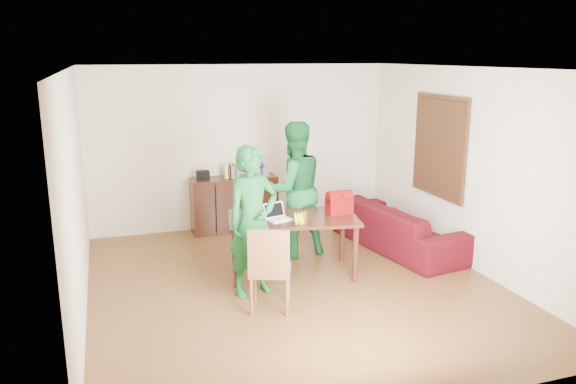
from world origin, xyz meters
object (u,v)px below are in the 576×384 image
object	(u,v)px
table	(293,224)
chair	(270,285)
bottle	(304,216)
sofa	(399,226)
person_far	(294,189)
red_bag	(339,205)
laptop	(280,217)
person_near	(253,222)

from	to	relation	value
table	chair	bearing A→B (deg)	-110.47
bottle	sofa	bearing A→B (deg)	23.88
person_far	red_bag	distance (m)	0.85
table	sofa	world-z (taller)	table
person_far	laptop	world-z (taller)	person_far
person_near	person_far	xyz separation A→B (m)	(0.91, 1.16, 0.06)
table	person_far	xyz separation A→B (m)	(0.25, 0.71, 0.29)
chair	laptop	distance (m)	1.09
red_bag	sofa	size ratio (longest dim) A/B	0.14
table	person_near	xyz separation A→B (m)	(-0.66, -0.46, 0.23)
chair	laptop	world-z (taller)	chair
chair	laptop	xyz separation A→B (m)	(0.39, 0.87, 0.53)
table	chair	distance (m)	1.20
table	red_bag	bearing A→B (deg)	7.31
red_bag	sofa	world-z (taller)	red_bag
person_far	laptop	size ratio (longest dim) A/B	5.79
bottle	person_near	bearing A→B (deg)	-171.08
person_near	laptop	xyz separation A→B (m)	(0.45, 0.36, -0.09)
red_bag	person_near	bearing A→B (deg)	-164.91
chair	bottle	xyz separation A→B (m)	(0.63, 0.62, 0.59)
person_near	laptop	distance (m)	0.58
laptop	bottle	xyz separation A→B (m)	(0.24, -0.25, 0.06)
red_bag	laptop	bearing A→B (deg)	-179.08
person_far	sofa	distance (m)	1.73
person_far	red_bag	xyz separation A→B (m)	(0.39, -0.75, -0.07)
bottle	sofa	size ratio (longest dim) A/B	0.09
table	sofa	bearing A→B (deg)	25.08
bottle	red_bag	size ratio (longest dim) A/B	0.59
person_near	chair	bearing A→B (deg)	-98.16
chair	sofa	bearing A→B (deg)	51.43
person_far	laptop	xyz separation A→B (m)	(-0.46, -0.80, -0.15)
chair	red_bag	xyz separation A→B (m)	(1.23, 0.92, 0.61)
table	laptop	world-z (taller)	laptop
person_far	sofa	xyz separation A→B (m)	(1.59, -0.25, -0.64)
chair	laptop	size ratio (longest dim) A/B	3.01
sofa	red_bag	bearing A→B (deg)	102.98
person_far	bottle	xyz separation A→B (m)	(-0.22, -1.05, -0.09)
laptop	sofa	bearing A→B (deg)	-0.32
chair	person_near	xyz separation A→B (m)	(-0.06, 0.51, 0.62)
table	person_far	size ratio (longest dim) A/B	0.94
sofa	bottle	bearing A→B (deg)	104.42
person_near	bottle	distance (m)	0.70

